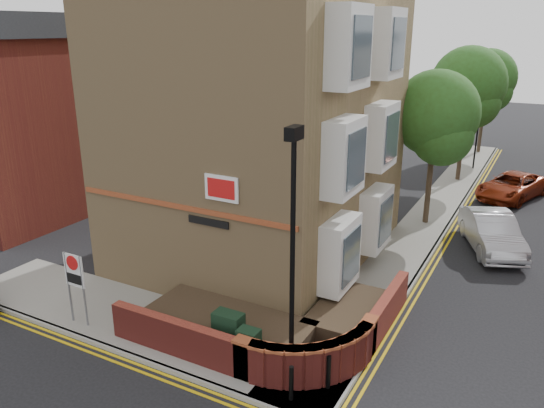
{
  "coord_description": "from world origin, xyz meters",
  "views": [
    {
      "loc": [
        6.51,
        -8.92,
        8.42
      ],
      "look_at": [
        -0.45,
        4.0,
        3.52
      ],
      "focal_mm": 35.0,
      "sensor_mm": 36.0,
      "label": 1
    }
  ],
  "objects": [
    {
      "name": "garden_wall",
      "position": [
        0.0,
        2.5,
        0.0
      ],
      "size": [
        6.8,
        6.0,
        1.2
      ],
      "primitive_type": null,
      "color": "maroon",
      "rests_on": "ground"
    },
    {
      "name": "ground",
      "position": [
        0.0,
        0.0,
        0.0
      ],
      "size": [
        120.0,
        120.0,
        0.0
      ],
      "primitive_type": "plane",
      "color": "black",
      "rests_on": "ground"
    },
    {
      "name": "bollard_far",
      "position": [
        2.6,
        1.2,
        0.57
      ],
      "size": [
        0.11,
        0.11,
        0.9
      ],
      "primitive_type": "cylinder",
      "color": "black",
      "rests_on": "pavement_corner"
    },
    {
      "name": "traffic_light_assembly",
      "position": [
        2.4,
        25.0,
        2.78
      ],
      "size": [
        0.2,
        0.16,
        4.2
      ],
      "color": "black",
      "rests_on": "pavement_main"
    },
    {
      "name": "lamppost",
      "position": [
        1.6,
        1.2,
        3.34
      ],
      "size": [
        0.25,
        0.5,
        6.3
      ],
      "color": "black",
      "rests_on": "pavement_corner"
    },
    {
      "name": "tree_far",
      "position": [
        2.0,
        30.05,
        4.91
      ],
      "size": [
        3.81,
        3.81,
        7.0
      ],
      "color": "#382B1E",
      "rests_on": "pavement_main"
    },
    {
      "name": "utility_cabinet_large",
      "position": [
        -0.3,
        1.3,
        0.72
      ],
      "size": [
        0.8,
        0.45,
        1.2
      ],
      "primitive_type": "cube",
      "color": "black",
      "rests_on": "pavement_corner"
    },
    {
      "name": "corner_building",
      "position": [
        -2.84,
        8.0,
        6.23
      ],
      "size": [
        8.95,
        10.4,
        13.6
      ],
      "color": "tan",
      "rests_on": "ground"
    },
    {
      "name": "kerb_main_near",
      "position": [
        3.0,
        16.0,
        0.06
      ],
      "size": [
        0.15,
        32.0,
        0.12
      ],
      "primitive_type": "cube",
      "color": "gray",
      "rests_on": "ground"
    },
    {
      "name": "bollard_near",
      "position": [
        2.0,
        0.4,
        0.57
      ],
      "size": [
        0.11,
        0.11,
        0.9
      ],
      "primitive_type": "cylinder",
      "color": "black",
      "rests_on": "pavement_corner"
    },
    {
      "name": "yellow_lines_main",
      "position": [
        3.25,
        16.0,
        0.01
      ],
      "size": [
        0.28,
        32.0,
        0.01
      ],
      "primitive_type": "cube",
      "color": "gold",
      "rests_on": "ground"
    },
    {
      "name": "pavement_corner",
      "position": [
        -3.5,
        1.5,
        0.06
      ],
      "size": [
        13.0,
        3.0,
        0.12
      ],
      "primitive_type": "cube",
      "color": "gray",
      "rests_on": "ground"
    },
    {
      "name": "utility_cabinet_small",
      "position": [
        0.5,
        1.0,
        0.67
      ],
      "size": [
        0.55,
        0.4,
        1.1
      ],
      "primitive_type": "cube",
      "color": "black",
      "rests_on": "pavement_corner"
    },
    {
      "name": "zone_sign",
      "position": [
        -5.0,
        0.5,
        1.64
      ],
      "size": [
        0.72,
        0.07,
        2.2
      ],
      "color": "slate",
      "rests_on": "pavement_corner"
    },
    {
      "name": "yellow_lines_side",
      "position": [
        -3.5,
        -0.25,
        0.01
      ],
      "size": [
        13.0,
        0.28,
        0.01
      ],
      "primitive_type": "cube",
      "color": "gold",
      "rests_on": "ground"
    },
    {
      "name": "red_car_main",
      "position": [
        5.0,
        19.97,
        0.65
      ],
      "size": [
        3.59,
        5.16,
        1.31
      ],
      "primitive_type": "imported",
      "rotation": [
        0.0,
        0.0,
        -0.33
      ],
      "color": "maroon",
      "rests_on": "ground"
    },
    {
      "name": "silver_car_near",
      "position": [
        4.92,
        12.36,
        0.74
      ],
      "size": [
        3.19,
        4.77,
        1.49
      ],
      "primitive_type": "imported",
      "rotation": [
        0.0,
        0.0,
        0.4
      ],
      "color": "#B8B9C1",
      "rests_on": "ground"
    },
    {
      "name": "tree_mid",
      "position": [
        2.0,
        22.05,
        5.2
      ],
      "size": [
        4.03,
        4.03,
        7.42
      ],
      "color": "#382B1E",
      "rests_on": "pavement_main"
    },
    {
      "name": "side_building",
      "position": [
        -15.0,
        8.0,
        4.55
      ],
      "size": [
        6.4,
        10.4,
        9.0
      ],
      "color": "maroon",
      "rests_on": "ground"
    },
    {
      "name": "pavement_main",
      "position": [
        2.0,
        16.0,
        0.06
      ],
      "size": [
        2.0,
        32.0,
        0.12
      ],
      "primitive_type": "cube",
      "color": "gray",
      "rests_on": "ground"
    },
    {
      "name": "kerb_side",
      "position": [
        -3.5,
        0.0,
        0.06
      ],
      "size": [
        13.0,
        0.15,
        0.12
      ],
      "primitive_type": "cube",
      "color": "gray",
      "rests_on": "ground"
    },
    {
      "name": "tree_near",
      "position": [
        2.0,
        14.05,
        4.7
      ],
      "size": [
        3.64,
        3.65,
        6.7
      ],
      "color": "#382B1E",
      "rests_on": "pavement_main"
    }
  ]
}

